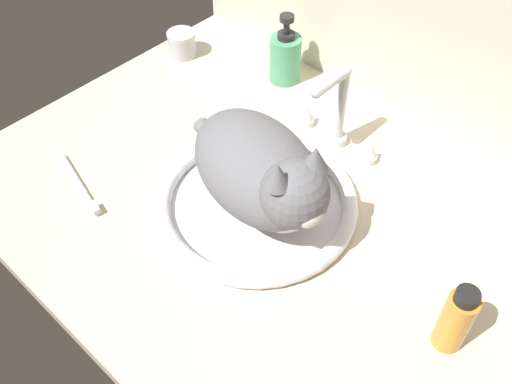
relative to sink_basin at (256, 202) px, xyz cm
name	(u,v)px	position (x,y,z in cm)	size (l,w,h in cm)	color
countertop	(275,218)	(3.47, 1.31, -2.79)	(111.08, 77.18, 3.00)	beige
backsplash_wall	(419,29)	(3.47, 41.10, 17.70)	(111.08, 2.40, 43.97)	beige
sink_basin	(256,202)	(0.00, 0.00, 0.00)	(36.28, 36.28, 2.89)	white
faucet	(337,116)	(0.00, 22.44, 6.14)	(18.82, 11.42, 18.27)	silver
cat	(263,173)	(2.17, -0.59, 9.41)	(36.92, 24.57, 18.96)	slate
amber_bottle	(456,320)	(38.67, 0.01, 4.87)	(4.47, 4.47, 13.03)	gold
soap_pump_bottle	(285,57)	(-21.34, 32.12, 4.41)	(6.79, 6.79, 15.75)	#4C9E70
metal_jar	(182,44)	(-44.83, 22.87, 1.66)	(6.55, 6.55, 5.85)	#B2B5BA
toothbrush	(80,185)	(-27.10, -18.62, -0.67)	(17.71, 5.43, 1.70)	silver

